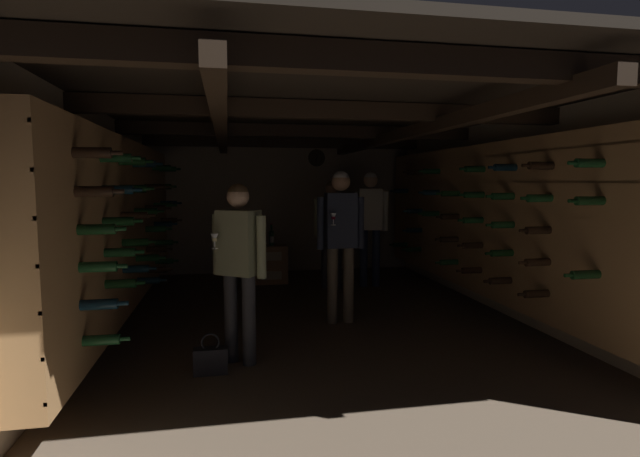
% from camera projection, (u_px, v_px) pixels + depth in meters
% --- Properties ---
extents(ground_plane, '(8.40, 8.40, 0.00)m').
position_uv_depth(ground_plane, '(316.00, 320.00, 5.61)').
color(ground_plane, brown).
extents(room_shell, '(4.72, 6.52, 2.41)m').
position_uv_depth(room_shell, '(312.00, 198.00, 5.74)').
color(room_shell, tan).
rests_on(room_shell, ground_plane).
extents(wine_crate_stack, '(0.52, 0.35, 0.60)m').
position_uv_depth(wine_crate_stack, '(271.00, 264.00, 7.67)').
color(wine_crate_stack, '#A37547').
rests_on(wine_crate_stack, ground_plane).
extents(display_bottle, '(0.08, 0.08, 0.35)m').
position_uv_depth(display_bottle, '(272.00, 237.00, 7.63)').
color(display_bottle, '#194723').
rests_on(display_bottle, wine_crate_stack).
extents(person_host_center, '(0.54, 0.32, 1.72)m').
position_uv_depth(person_host_center, '(341.00, 231.00, 5.43)').
color(person_host_center, brown).
rests_on(person_host_center, ground_plane).
extents(person_guest_rear_center, '(0.50, 0.33, 1.62)m').
position_uv_depth(person_guest_rear_center, '(332.00, 224.00, 7.22)').
color(person_guest_rear_center, '#2D2D33').
rests_on(person_guest_rear_center, ground_plane).
extents(person_guest_far_right, '(0.53, 0.33, 1.75)m').
position_uv_depth(person_guest_far_right, '(370.00, 217.00, 7.34)').
color(person_guest_far_right, '#232D4C').
rests_on(person_guest_far_right, ground_plane).
extents(person_guest_near_left, '(0.46, 0.38, 1.59)m').
position_uv_depth(person_guest_near_left, '(239.00, 257.00, 4.21)').
color(person_guest_near_left, '#2D2D33').
rests_on(person_guest_near_left, ground_plane).
extents(handbag, '(0.28, 0.12, 0.35)m').
position_uv_depth(handbag, '(211.00, 360.00, 4.04)').
color(handbag, black).
rests_on(handbag, ground_plane).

